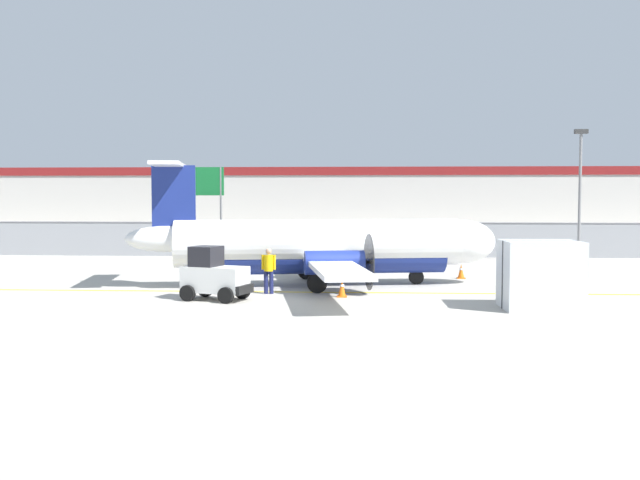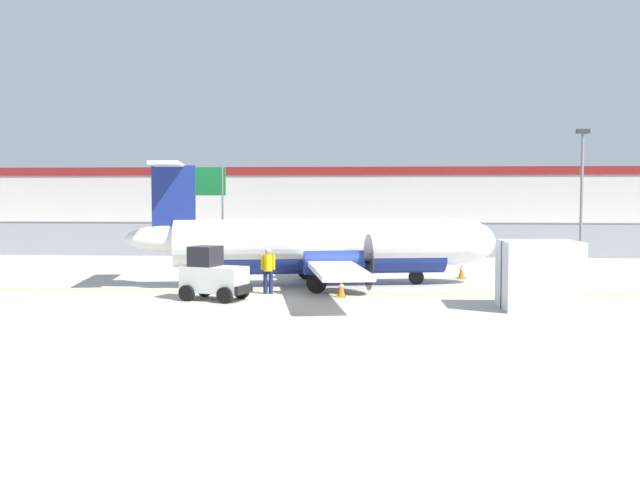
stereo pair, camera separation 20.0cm
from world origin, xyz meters
name	(u,v)px [view 1 (the left image)]	position (x,y,z in m)	size (l,w,h in m)	color
ground_plane	(343,292)	(0.00, 2.00, 0.00)	(140.00, 140.00, 0.01)	#ADA89E
perimeter_fence	(350,238)	(0.00, 18.00, 1.12)	(98.00, 0.10, 2.10)	gray
parking_lot_strip	(353,243)	(0.00, 29.50, 0.06)	(98.00, 17.00, 0.12)	#38383A
background_building	(355,200)	(0.00, 47.99, 3.26)	(91.00, 8.10, 6.50)	beige
commuter_airplane	(325,246)	(-0.80, 4.06, 1.60)	(15.08, 16.04, 4.92)	white
baggage_tug	(214,276)	(-4.48, -0.22, 0.86)	(2.56, 1.95, 1.88)	silver
ground_crew_worker	(269,268)	(-2.77, 1.49, 0.95)	(0.54, 0.35, 1.70)	#191E4C
cargo_container	(540,275)	(6.42, -1.57, 1.10)	(2.44, 2.05, 2.20)	silver
traffic_cone_near_left	(461,271)	(5.07, 6.90, 0.31)	(0.36, 0.36, 0.64)	orange
traffic_cone_near_right	(342,288)	(-0.02, 0.78, 0.31)	(0.36, 0.36, 0.64)	orange
parked_car_0	(155,234)	(-14.52, 26.87, 0.89)	(4.35, 2.33, 1.58)	slate
parked_car_1	(263,230)	(-7.43, 33.70, 0.89)	(4.35, 2.33, 1.58)	navy
parked_car_2	(330,231)	(-1.83, 31.25, 0.89)	(4.36, 2.35, 1.58)	red
parked_car_3	(387,231)	(2.64, 31.36, 0.89)	(4.29, 2.18, 1.58)	navy
parked_car_4	(469,236)	(8.06, 24.91, 0.89)	(4.35, 2.32, 1.58)	silver
parked_car_5	(552,236)	(13.77, 25.17, 0.89)	(4.21, 2.01, 1.58)	navy
apron_light_pole	(580,184)	(12.55, 14.92, 4.30)	(0.70, 0.30, 7.27)	slate
highway_sign	(196,189)	(-9.89, 20.27, 4.14)	(3.60, 0.14, 5.50)	slate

